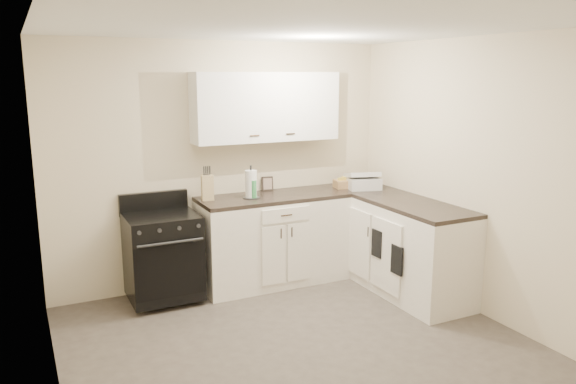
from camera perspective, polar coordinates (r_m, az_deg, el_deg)
name	(u,v)px	position (r m, az deg, el deg)	size (l,w,h in m)	color
floor	(304,350)	(4.67, 1.59, -15.74)	(3.60, 3.60, 0.00)	#473F38
ceiling	(306,26)	(4.16, 1.79, 16.49)	(3.60, 3.60, 0.00)	white
wall_back	(223,165)	(5.87, -6.58, 2.79)	(3.60, 3.60, 0.00)	beige
wall_right	(482,179)	(5.31, 19.11, 1.28)	(3.60, 3.60, 0.00)	beige
wall_left	(47,225)	(3.77, -23.29, -3.12)	(3.60, 3.60, 0.00)	beige
wall_front	(482,270)	(2.84, 19.09, -7.53)	(3.60, 3.60, 0.00)	beige
base_cabinets_back	(273,241)	(5.93, -1.53, -4.98)	(1.55, 0.60, 0.90)	white
base_cabinets_right	(394,244)	(5.93, 10.69, -5.19)	(0.60, 1.90, 0.90)	white
countertop_back	(273,197)	(5.81, -1.55, -0.53)	(1.55, 0.60, 0.04)	black
countertop_right	(395,199)	(5.81, 10.86, -0.75)	(0.60, 1.90, 0.04)	black
upper_cabinets	(266,107)	(5.82, -2.23, 8.63)	(1.55, 0.30, 0.70)	white
stove	(163,256)	(5.54, -12.57, -6.37)	(0.67, 0.57, 0.81)	black
knife_block	(207,188)	(5.62, -8.19, 0.45)	(0.11, 0.10, 0.25)	#D6BA83
paper_towel	(251,184)	(5.66, -3.78, 0.79)	(0.12, 0.12, 0.28)	white
soap_bottle	(253,189)	(5.64, -3.53, 0.26)	(0.06, 0.06, 0.19)	#38934E
picture_frame	(267,184)	(6.03, -2.11, 0.86)	(0.12, 0.02, 0.15)	black
wicker_basket	(346,184)	(6.23, 5.96, 0.85)	(0.26, 0.18, 0.09)	#A8804F
countertop_grill	(363,183)	(6.20, 7.61, 0.93)	(0.34, 0.32, 0.12)	silver
oven_mitt_near	(397,260)	(5.37, 11.00, -6.80)	(0.02, 0.16, 0.28)	black
oven_mitt_far	(377,244)	(5.60, 9.03, -5.19)	(0.02, 0.16, 0.27)	black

